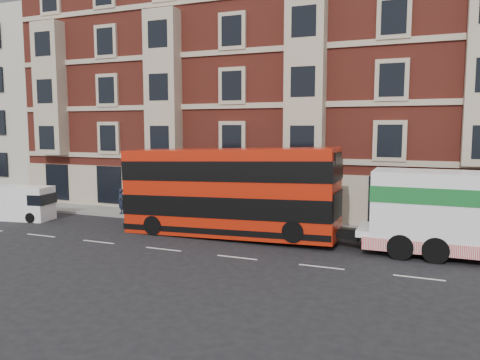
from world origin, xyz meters
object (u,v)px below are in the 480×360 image
box_van (20,203)px  tow_truck (469,214)px  double_decker_bus (228,191)px  pedestrian (121,201)px

box_van → tow_truck: bearing=-7.9°
tow_truck → double_decker_bus: bearing=180.0°
double_decker_bus → box_van: bearing=-177.4°
double_decker_bus → pedestrian: size_ratio=6.89×
tow_truck → pedestrian: (-21.35, 2.83, -1.11)m
tow_truck → pedestrian: bearing=172.4°
double_decker_bus → pedestrian: (-9.29, 2.83, -1.57)m
double_decker_bus → box_van: double_decker_bus is taller
double_decker_bus → tow_truck: (12.06, 0.00, -0.45)m
pedestrian → tow_truck: bearing=33.2°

